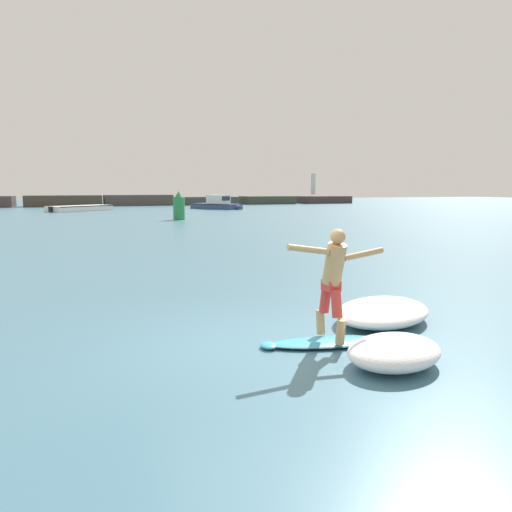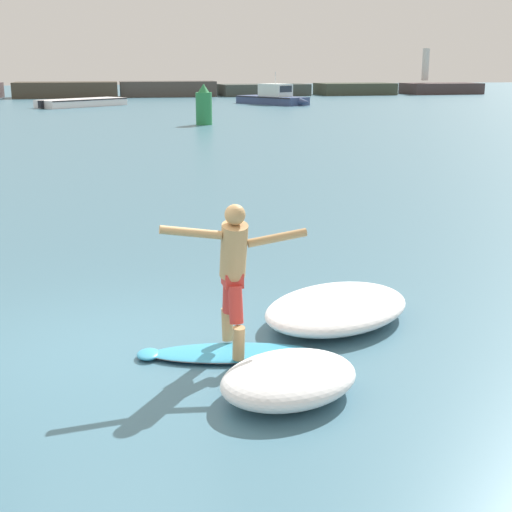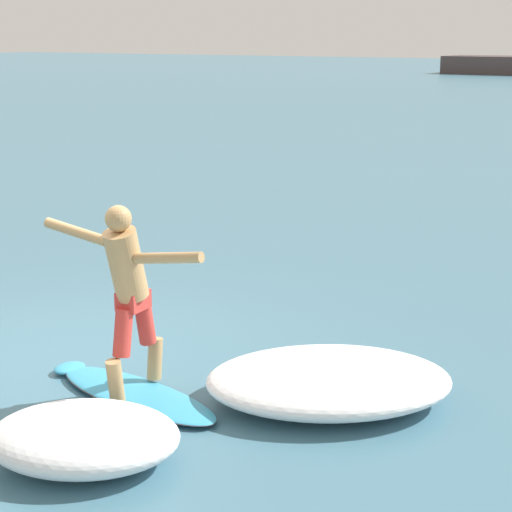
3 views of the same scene
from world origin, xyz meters
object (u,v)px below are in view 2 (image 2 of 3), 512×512
(surfboard, at_px, (230,353))
(fishing_boat_near_jetty, at_px, (83,102))
(small_boat_offshore, at_px, (274,97))
(surfer, at_px, (234,266))
(channel_marker_buoy, at_px, (204,106))

(surfboard, distance_m, fishing_boat_near_jetty, 48.03)
(small_boat_offshore, bearing_deg, surfer, -103.93)
(surfboard, relative_size, surfer, 1.22)
(surfer, xyz_separation_m, fishing_boat_near_jetty, (-2.57, 48.03, -0.75))
(surfboard, distance_m, channel_marker_buoy, 30.57)
(surfer, relative_size, channel_marker_buoy, 0.80)
(surfboard, xyz_separation_m, fishing_boat_near_jetty, (-2.53, 47.96, 0.26))
(surfer, relative_size, small_boat_offshore, 0.25)
(surfboard, relative_size, fishing_boat_near_jetty, 0.29)
(fishing_boat_near_jetty, distance_m, channel_marker_buoy, 18.84)
(small_boat_offshore, bearing_deg, channel_marker_buoy, -114.39)
(surfboard, height_order, channel_marker_buoy, channel_marker_buoy)
(surfboard, bearing_deg, surfer, -62.10)
(surfer, distance_m, fishing_boat_near_jetty, 48.11)
(fishing_boat_near_jetty, xyz_separation_m, small_boat_offshore, (14.43, -0.23, 0.23))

